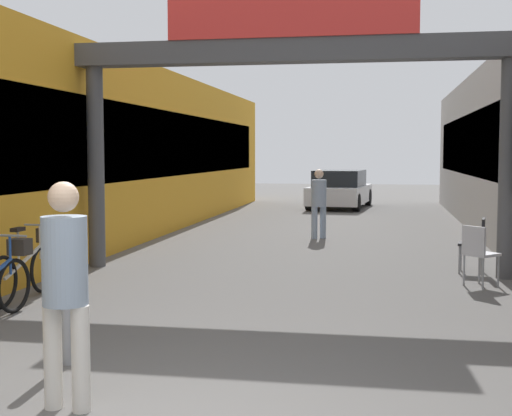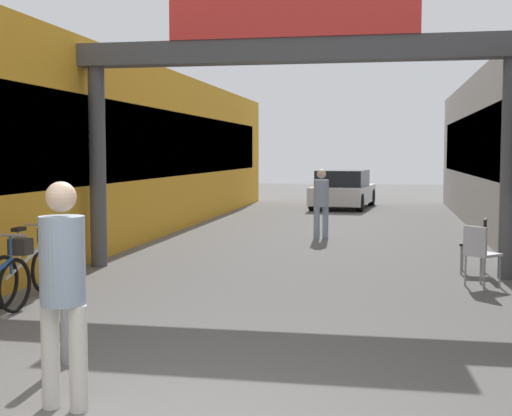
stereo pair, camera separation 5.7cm
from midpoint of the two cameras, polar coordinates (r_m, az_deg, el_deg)
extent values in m
cube|color=gold|center=(16.48, -13.47, 4.38)|extent=(3.00, 26.00, 3.92)
cube|color=black|center=(15.95, -8.59, 5.15)|extent=(0.04, 23.40, 1.57)
cube|color=black|center=(15.26, 18.23, 5.01)|extent=(0.04, 23.40, 1.57)
cylinder|color=#4C4C4F|center=(12.42, -12.82, 3.17)|extent=(0.28, 0.28, 3.38)
cylinder|color=#4C4C4F|center=(11.59, 19.39, 2.94)|extent=(0.28, 0.28, 3.38)
cube|color=#4C4C4F|center=(11.65, 2.75, 12.45)|extent=(7.40, 0.44, 0.37)
cube|color=red|center=(11.53, 2.62, 15.06)|extent=(3.96, 0.10, 0.64)
cylinder|color=silver|center=(5.75, -16.22, -11.31)|extent=(0.16, 0.16, 0.81)
cylinder|color=silver|center=(5.62, -14.13, -11.62)|extent=(0.16, 0.16, 0.81)
cylinder|color=#8C9EB2|center=(5.53, -15.34, -4.09)|extent=(0.38, 0.38, 0.67)
sphere|color=beige|center=(5.48, -15.45, 0.86)|extent=(0.25, 0.25, 0.23)
cylinder|color=#8C9EB2|center=(16.26, 5.28, -1.14)|extent=(0.20, 0.20, 0.73)
cylinder|color=#8C9EB2|center=(16.13, 4.59, -1.18)|extent=(0.20, 0.20, 0.73)
cylinder|color=#8C9EB2|center=(16.14, 4.95, 1.19)|extent=(0.48, 0.48, 0.60)
sphere|color=beige|center=(16.12, 4.96, 2.73)|extent=(0.29, 0.29, 0.21)
torus|color=black|center=(9.18, -18.96, -5.91)|extent=(0.11, 0.67, 0.67)
cylinder|color=#234C9E|center=(9.07, -19.24, -3.61)|extent=(0.03, 0.03, 0.46)
cylinder|color=gray|center=(9.04, -19.28, -2.10)|extent=(0.46, 0.07, 0.03)
cube|color=#332D28|center=(9.22, -18.54, -2.96)|extent=(0.26, 0.22, 0.20)
torus|color=black|center=(10.36, -16.82, -4.69)|extent=(0.07, 0.67, 0.67)
torus|color=black|center=(9.49, -19.78, -5.60)|extent=(0.07, 0.67, 0.67)
cube|color=beige|center=(9.89, -18.26, -4.10)|extent=(0.06, 0.94, 0.34)
cylinder|color=beige|center=(9.76, -18.65, -2.92)|extent=(0.03, 0.03, 0.42)
cube|color=black|center=(9.74, -18.68, -1.63)|extent=(0.11, 0.22, 0.05)
cylinder|color=beige|center=(10.25, -17.03, -2.64)|extent=(0.03, 0.03, 0.46)
cylinder|color=gray|center=(10.23, -17.06, -1.31)|extent=(0.46, 0.04, 0.03)
cube|color=#332D28|center=(10.42, -16.51, -2.08)|extent=(0.25, 0.21, 0.20)
cylinder|color=gray|center=(6.84, -15.11, -8.55)|extent=(0.10, 0.10, 0.86)
sphere|color=gray|center=(6.75, -15.19, -4.76)|extent=(0.10, 0.10, 0.10)
cylinder|color=gray|center=(11.17, 17.29, -4.62)|extent=(0.04, 0.04, 0.45)
cylinder|color=gray|center=(10.96, 18.68, -4.82)|extent=(0.04, 0.04, 0.45)
cylinder|color=gray|center=(10.91, 16.16, -4.80)|extent=(0.04, 0.04, 0.45)
cylinder|color=gray|center=(10.70, 17.56, -5.02)|extent=(0.04, 0.04, 0.45)
cube|color=silver|center=(10.90, 17.45, -3.54)|extent=(0.57, 0.57, 0.04)
cube|color=silver|center=(10.73, 16.88, -2.47)|extent=(0.31, 0.32, 0.40)
cylinder|color=gray|center=(11.94, 15.83, -4.01)|extent=(0.03, 0.03, 0.45)
cylinder|color=gray|center=(12.27, 15.94, -3.78)|extent=(0.03, 0.03, 0.45)
cylinder|color=gray|center=(11.92, 17.47, -4.06)|extent=(0.03, 0.03, 0.45)
cylinder|color=gray|center=(12.26, 17.53, -3.83)|extent=(0.03, 0.03, 0.45)
cube|color=black|center=(12.06, 16.72, -2.77)|extent=(0.46, 0.46, 0.04)
cube|color=black|center=(12.03, 17.60, -1.75)|extent=(0.11, 0.40, 0.40)
cube|color=silver|center=(25.22, 6.68, 1.10)|extent=(2.16, 4.16, 0.60)
cube|color=#1E2328|center=(25.04, 6.64, 2.39)|extent=(1.80, 2.35, 0.55)
cylinder|color=black|center=(26.79, 5.52, 0.92)|extent=(0.26, 0.62, 0.60)
cylinder|color=black|center=(26.55, 8.89, 0.86)|extent=(0.26, 0.62, 0.60)
cylinder|color=black|center=(23.96, 4.23, 0.51)|extent=(0.26, 0.62, 0.60)
cylinder|color=black|center=(23.68, 7.99, 0.43)|extent=(0.26, 0.62, 0.60)
camera|label=1|loc=(0.03, -90.19, -0.02)|focal=50.00mm
camera|label=2|loc=(0.03, 89.81, 0.02)|focal=50.00mm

